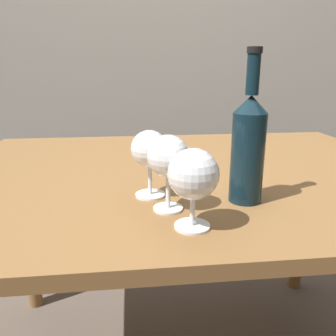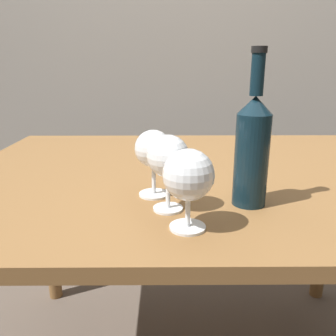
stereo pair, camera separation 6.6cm
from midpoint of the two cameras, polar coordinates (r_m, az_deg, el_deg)
back_wall at (r=2.08m, az=3.38°, el=24.82°), size 5.00×0.08×2.60m
dining_table at (r=0.98m, az=7.03°, el=-4.97°), size 1.31×0.96×0.73m
wine_glass_rose at (r=0.58m, az=6.70°, el=-1.47°), size 0.09×0.09×0.15m
wine_glass_amber at (r=0.65m, az=2.89°, el=1.61°), size 0.08×0.08×0.15m
wine_glass_chardonnay at (r=0.73m, az=0.11°, el=2.93°), size 0.08×0.08×0.15m
wine_bottle at (r=0.71m, az=16.53°, el=3.22°), size 0.07×0.07×0.31m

